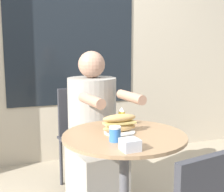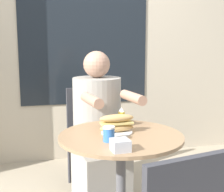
{
  "view_description": "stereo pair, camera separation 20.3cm",
  "coord_description": "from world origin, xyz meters",
  "px_view_note": "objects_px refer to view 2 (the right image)",
  "views": [
    {
      "loc": [
        -0.7,
        -1.66,
        1.25
      ],
      "look_at": [
        0.0,
        0.21,
        0.92
      ],
      "focal_mm": 50.0,
      "sensor_mm": 36.0,
      "label": 1
    },
    {
      "loc": [
        -0.51,
        -1.72,
        1.25
      ],
      "look_at": [
        0.0,
        0.21,
        0.92
      ],
      "focal_mm": 50.0,
      "sensor_mm": 36.0,
      "label": 2
    }
  ],
  "objects_px": {
    "seated_diner": "(99,139)",
    "condiment_bottle": "(122,117)",
    "sandwich_on_plate": "(117,124)",
    "drink_cup": "(109,134)",
    "cafe_table": "(121,165)",
    "diner_chair": "(89,127)"
  },
  "relations": [
    {
      "from": "cafe_table",
      "to": "seated_diner",
      "type": "bearing_deg",
      "value": 91.35
    },
    {
      "from": "cafe_table",
      "to": "seated_diner",
      "type": "relative_size",
      "value": 0.62
    },
    {
      "from": "seated_diner",
      "to": "drink_cup",
      "type": "distance_m",
      "value": 0.72
    },
    {
      "from": "diner_chair",
      "to": "seated_diner",
      "type": "height_order",
      "value": "seated_diner"
    },
    {
      "from": "cafe_table",
      "to": "drink_cup",
      "type": "bearing_deg",
      "value": -133.7
    },
    {
      "from": "sandwich_on_plate",
      "to": "condiment_bottle",
      "type": "xyz_separation_m",
      "value": [
        0.07,
        0.14,
        0.01
      ]
    },
    {
      "from": "sandwich_on_plate",
      "to": "condiment_bottle",
      "type": "bearing_deg",
      "value": 62.8
    },
    {
      "from": "cafe_table",
      "to": "condiment_bottle",
      "type": "distance_m",
      "value": 0.31
    },
    {
      "from": "condiment_bottle",
      "to": "sandwich_on_plate",
      "type": "bearing_deg",
      "value": -117.2
    },
    {
      "from": "seated_diner",
      "to": "condiment_bottle",
      "type": "distance_m",
      "value": 0.48
    },
    {
      "from": "drink_cup",
      "to": "condiment_bottle",
      "type": "distance_m",
      "value": 0.33
    },
    {
      "from": "cafe_table",
      "to": "condiment_bottle",
      "type": "bearing_deg",
      "value": 72.8
    },
    {
      "from": "seated_diner",
      "to": "sandwich_on_plate",
      "type": "height_order",
      "value": "seated_diner"
    },
    {
      "from": "seated_diner",
      "to": "sandwich_on_plate",
      "type": "xyz_separation_m",
      "value": [
        -0.0,
        -0.53,
        0.25
      ]
    },
    {
      "from": "drink_cup",
      "to": "cafe_table",
      "type": "bearing_deg",
      "value": 46.3
    },
    {
      "from": "diner_chair",
      "to": "seated_diner",
      "type": "distance_m",
      "value": 0.35
    },
    {
      "from": "cafe_table",
      "to": "diner_chair",
      "type": "distance_m",
      "value": 0.92
    },
    {
      "from": "seated_diner",
      "to": "condiment_bottle",
      "type": "height_order",
      "value": "seated_diner"
    },
    {
      "from": "seated_diner",
      "to": "condiment_bottle",
      "type": "relative_size",
      "value": 9.4
    },
    {
      "from": "sandwich_on_plate",
      "to": "drink_cup",
      "type": "distance_m",
      "value": 0.17
    },
    {
      "from": "diner_chair",
      "to": "drink_cup",
      "type": "relative_size",
      "value": 10.26
    },
    {
      "from": "cafe_table",
      "to": "condiment_bottle",
      "type": "height_order",
      "value": "condiment_bottle"
    }
  ]
}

